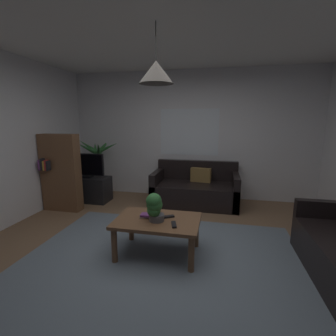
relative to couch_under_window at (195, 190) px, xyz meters
name	(u,v)px	position (x,y,z in m)	size (l,w,h in m)	color
floor	(163,259)	(-0.19, -2.03, -0.28)	(5.10, 5.02, 0.02)	brown
rug	(159,267)	(-0.19, -2.23, -0.27)	(3.32, 2.76, 0.01)	slate
wall_back	(190,135)	(-0.19, 0.51, 1.05)	(5.22, 0.06, 2.65)	silver
ceiling	(162,15)	(-0.19, -2.03, 2.39)	(5.10, 5.02, 0.02)	white
window_pane	(189,132)	(-0.20, 0.48, 1.12)	(1.22, 0.01, 0.96)	white
couch_under_window	(195,190)	(0.00, 0.00, 0.00)	(1.64, 0.84, 0.82)	black
coffee_table	(158,225)	(-0.27, -1.95, 0.11)	(1.02, 0.67, 0.46)	brown
book_on_table_0	(146,217)	(-0.42, -1.92, 0.19)	(0.16, 0.08, 0.02)	beige
book_on_table_1	(146,215)	(-0.42, -1.92, 0.21)	(0.12, 0.10, 0.03)	#72387F
remote_on_table_0	(168,217)	(-0.16, -1.87, 0.19)	(0.05, 0.16, 0.02)	black
remote_on_table_1	(174,224)	(-0.04, -2.08, 0.19)	(0.05, 0.16, 0.02)	black
potted_plant_on_table	(154,206)	(-0.29, -2.01, 0.37)	(0.21, 0.21, 0.35)	#4C4C51
tv_stand	(88,189)	(-2.19, -0.27, -0.02)	(0.90, 0.44, 0.50)	black
tv	(86,165)	(-2.19, -0.29, 0.47)	(0.78, 0.16, 0.49)	black
potted_palm_corner	(98,168)	(-2.19, 0.23, 0.32)	(0.94, 0.88, 1.29)	brown
bookshelf_corner	(61,173)	(-2.37, -0.83, 0.43)	(0.70, 0.31, 1.40)	brown
pendant_lamp	(156,72)	(-0.27, -1.95, 1.87)	(0.38, 0.38, 0.63)	black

